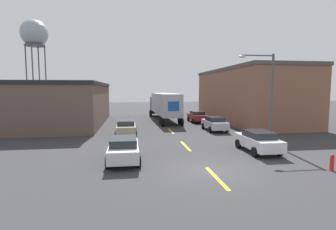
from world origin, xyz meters
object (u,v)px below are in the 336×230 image
(parked_car_right_far, at_px, (197,116))
(water_tower, at_px, (34,34))
(parked_car_left_near, at_px, (124,149))
(parked_car_left_far, at_px, (126,127))
(semi_truck, at_px, (164,104))
(parked_car_right_near, at_px, (258,141))
(street_lamp, at_px, (267,91))
(parked_car_right_mid, at_px, (215,123))
(fire_hydrant, at_px, (332,163))

(parked_car_right_far, distance_m, water_tower, 46.09)
(parked_car_left_near, distance_m, parked_car_left_far, 9.39)
(semi_truck, height_order, parked_car_left_near, semi_truck)
(parked_car_right_near, xyz_separation_m, street_lamp, (1.97, 2.50, 3.53))
(parked_car_right_mid, relative_size, street_lamp, 0.60)
(water_tower, bearing_deg, parked_car_right_near, -57.25)
(parked_car_right_mid, xyz_separation_m, fire_hydrant, (1.95, -14.61, -0.35))
(semi_truck, relative_size, street_lamp, 2.08)
(water_tower, bearing_deg, parked_car_right_far, -44.56)
(parked_car_left_near, height_order, parked_car_right_mid, same)
(parked_car_left_near, xyz_separation_m, water_tower, (-21.21, 49.02, 16.26))
(parked_car_left_near, bearing_deg, parked_car_right_mid, 49.43)
(parked_car_right_near, bearing_deg, parked_car_left_far, 139.45)
(semi_truck, height_order, parked_car_right_far, semi_truck)
(parked_car_right_far, xyz_separation_m, street_lamp, (1.97, -15.02, 3.53))
(parked_car_right_near, relative_size, water_tower, 0.22)
(parked_car_left_near, bearing_deg, water_tower, 113.40)
(semi_truck, bearing_deg, parked_car_left_far, -114.99)
(parked_car_right_far, relative_size, water_tower, 0.22)
(semi_truck, relative_size, parked_car_right_mid, 3.46)
(parked_car_right_far, bearing_deg, street_lamp, -82.54)
(parked_car_right_near, height_order, parked_car_right_far, same)
(parked_car_left_near, bearing_deg, semi_truck, 76.44)
(parked_car_right_far, relative_size, parked_car_right_mid, 1.00)
(parked_car_left_far, bearing_deg, parked_car_right_mid, 10.29)
(parked_car_left_far, distance_m, fire_hydrant, 17.24)
(parked_car_right_mid, bearing_deg, water_tower, 129.03)
(parked_car_left_near, height_order, fire_hydrant, parked_car_left_near)
(parked_car_right_far, xyz_separation_m, water_tower, (-30.73, 30.26, 16.26))
(parked_car_right_far, bearing_deg, fire_hydrant, -85.00)
(parked_car_left_far, bearing_deg, fire_hydrant, -48.34)
(parked_car_left_near, distance_m, water_tower, 55.84)
(parked_car_right_mid, bearing_deg, parked_car_left_far, -169.71)
(parked_car_left_near, xyz_separation_m, parked_car_right_far, (9.51, 18.76, 0.00))
(semi_truck, distance_m, parked_car_right_far, 5.43)
(parked_car_right_near, distance_m, parked_car_left_far, 12.52)
(parked_car_left_near, height_order, parked_car_left_far, same)
(fire_hydrant, bearing_deg, water_tower, 121.89)
(parked_car_right_mid, bearing_deg, parked_car_right_far, 90.00)
(semi_truck, height_order, parked_car_left_far, semi_truck)
(parked_car_left_near, relative_size, parked_car_right_mid, 1.00)
(semi_truck, xyz_separation_m, parked_car_left_near, (-5.25, -21.76, -1.54))
(semi_truck, relative_size, parked_car_right_far, 3.46)
(parked_car_right_near, distance_m, parked_car_right_mid, 9.87)
(parked_car_right_mid, bearing_deg, fire_hydrant, -82.41)
(semi_truck, distance_m, water_tower, 40.75)
(semi_truck, height_order, street_lamp, street_lamp)
(semi_truck, xyz_separation_m, parked_car_right_mid, (4.27, -10.65, -1.54))
(parked_car_right_near, distance_m, fire_hydrant, 5.14)
(parked_car_left_far, relative_size, water_tower, 0.22)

